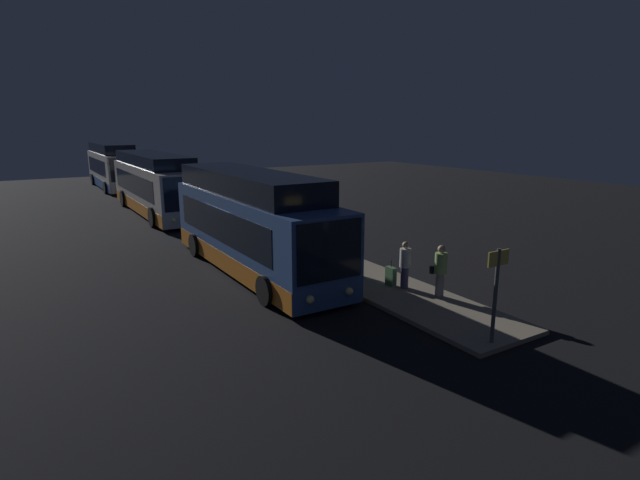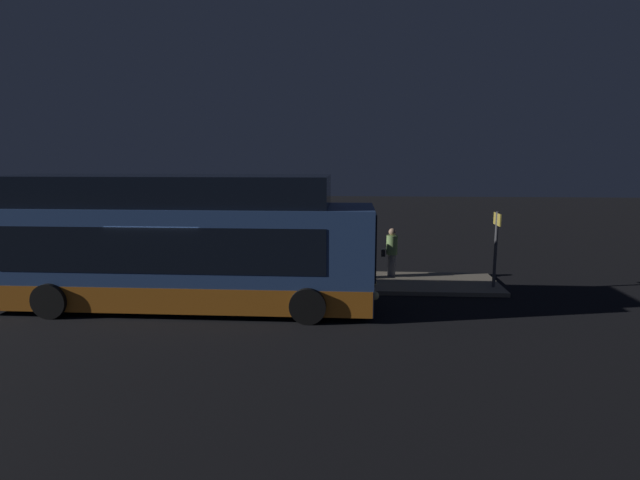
# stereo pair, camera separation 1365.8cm
# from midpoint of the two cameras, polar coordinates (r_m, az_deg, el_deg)

# --- Properties ---
(ground) EXTENTS (80.00, 80.00, 0.00)m
(ground) POSITION_cam_midpoint_polar(r_m,az_deg,el_deg) (16.10, 10.80, -4.71)
(ground) COLOR black
(platform) EXTENTS (20.00, 2.68, 0.13)m
(platform) POSITION_cam_midpoint_polar(r_m,az_deg,el_deg) (18.13, 17.72, -2.85)
(platform) COLOR gray
(platform) RESTS_ON ground
(bus_lead) EXTENTS (10.77, 2.76, 3.75)m
(bus_lead) POSITION_cam_midpoint_polar(r_m,az_deg,el_deg) (15.48, 12.03, 0.98)
(bus_lead) COLOR #33518C
(bus_lead) RESTS_ON ground
(bus_second) EXTENTS (12.58, 2.86, 3.66)m
(bus_second) POSITION_cam_midpoint_polar(r_m,az_deg,el_deg) (27.75, -9.21, 6.41)
(bus_second) COLOR #B2ADA8
(bus_second) RESTS_ON ground
(bus_third) EXTENTS (10.91, 2.81, 3.79)m
(bus_third) POSITION_cam_midpoint_polar(r_m,az_deg,el_deg) (41.64, -17.09, 8.29)
(bus_third) COLOR silver
(bus_third) RESTS_ON ground
(passenger_boarding) EXTENTS (0.45, 0.45, 1.59)m
(passenger_boarding) POSITION_cam_midpoint_polar(r_m,az_deg,el_deg) (15.48, 33.80, -3.69)
(passenger_boarding) COLOR #4C476B
(passenger_boarding) RESTS_ON platform
(passenger_waiting) EXTENTS (0.58, 0.41, 1.68)m
(passenger_waiting) POSITION_cam_midpoint_polar(r_m,az_deg,el_deg) (15.38, 38.53, -4.27)
(passenger_waiting) COLOR gray
(passenger_waiting) RESTS_ON platform
(suitcase) EXTENTS (0.40, 0.18, 0.88)m
(suitcase) POSITION_cam_midpoint_polar(r_m,az_deg,el_deg) (15.60, 31.76, -5.36)
(suitcase) COLOR #598C59
(suitcase) RESTS_ON platform
(sign_post) EXTENTS (0.10, 0.72, 2.43)m
(sign_post) POSITION_cam_midpoint_polar(r_m,az_deg,el_deg) (13.30, 49.71, -5.71)
(sign_post) COLOR #4C4C51
(sign_post) RESTS_ON platform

